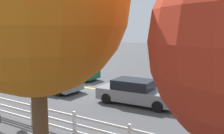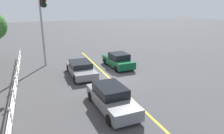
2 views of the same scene
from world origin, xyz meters
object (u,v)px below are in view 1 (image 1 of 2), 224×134
Objects in this scene: car_0 at (76,72)px; car_3 at (136,92)px; car_1 at (51,82)px; tree_2 at (35,2)px.

car_0 reaches higher than car_3.
car_1 is at bearing 102.31° from car_0.
car_1 is 12.64m from tree_2.
car_0 is at bearing -53.04° from tree_2.
car_3 is 0.63× the size of tree_2.
car_1 is (-1.14, 4.14, -0.07)m from car_0.
tree_2 reaches higher than car_0.
car_3 is (-6.80, -0.37, 0.08)m from car_1.
car_1 is 6.81m from car_3.
car_1 is at bearing -179.69° from car_3.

